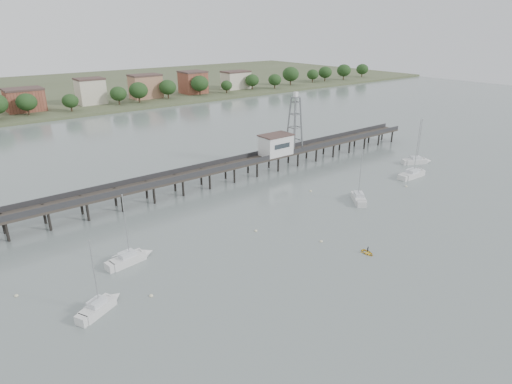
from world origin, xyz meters
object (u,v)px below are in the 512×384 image
(sailboat_c, at_px, (357,197))
(sailboat_e, at_px, (419,161))
(pier, at_px, (192,174))
(sailboat_d, at_px, (416,173))
(sailboat_a, at_px, (103,305))
(lattice_tower, at_px, (295,124))
(yellow_dinghy, at_px, (367,253))
(sailboat_b, at_px, (134,257))

(sailboat_c, bearing_deg, sailboat_e, -41.06)
(pier, distance_m, sailboat_d, 55.99)
(sailboat_a, relative_size, sailboat_e, 0.85)
(pier, bearing_deg, sailboat_c, -46.76)
(lattice_tower, bearing_deg, sailboat_a, -153.81)
(pier, bearing_deg, lattice_tower, 0.00)
(yellow_dinghy, bearing_deg, lattice_tower, 68.07)
(sailboat_b, relative_size, sailboat_c, 0.98)
(sailboat_a, bearing_deg, sailboat_c, -22.13)
(sailboat_c, bearing_deg, sailboat_b, 122.12)
(sailboat_e, height_order, sailboat_d, sailboat_d)
(lattice_tower, bearing_deg, sailboat_e, -36.44)
(lattice_tower, bearing_deg, sailboat_b, -158.39)
(lattice_tower, bearing_deg, pier, -180.00)
(sailboat_b, distance_m, yellow_dinghy, 38.39)
(pier, relative_size, sailboat_d, 9.74)
(sailboat_d, bearing_deg, yellow_dinghy, -156.06)
(pier, xyz_separation_m, sailboat_b, (-23.56, -21.81, -3.15))
(sailboat_c, height_order, sailboat_d, sailboat_d)
(lattice_tower, relative_size, yellow_dinghy, 6.56)
(sailboat_c, distance_m, sailboat_d, 24.11)
(sailboat_e, bearing_deg, lattice_tower, 169.98)
(sailboat_c, xyz_separation_m, sailboat_a, (-57.36, -4.16, 0.01))
(pier, relative_size, yellow_dinghy, 63.48)
(sailboat_a, xyz_separation_m, sailboat_e, (91.34, 10.59, -0.01))
(yellow_dinghy, bearing_deg, sailboat_a, 169.19)
(sailboat_a, bearing_deg, yellow_dinghy, -43.42)
(sailboat_a, xyz_separation_m, sailboat_d, (81.45, 5.25, -0.02))
(pier, height_order, sailboat_a, sailboat_a)
(pier, height_order, yellow_dinghy, pier)
(sailboat_c, bearing_deg, pier, 81.45)
(pier, xyz_separation_m, sailboat_c, (25.43, -27.04, -3.15))
(sailboat_c, bearing_deg, lattice_tower, 25.56)
(sailboat_b, height_order, yellow_dinghy, sailboat_b)
(sailboat_b, relative_size, yellow_dinghy, 5.24)
(sailboat_d, bearing_deg, lattice_tower, 125.70)
(pier, xyz_separation_m, sailboat_a, (-31.93, -31.20, -3.14))
(pier, relative_size, sailboat_e, 11.44)
(lattice_tower, distance_m, sailboat_c, 29.62)
(pier, distance_m, sailboat_a, 44.75)
(sailboat_a, relative_size, yellow_dinghy, 4.72)
(pier, height_order, sailboat_e, sailboat_e)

